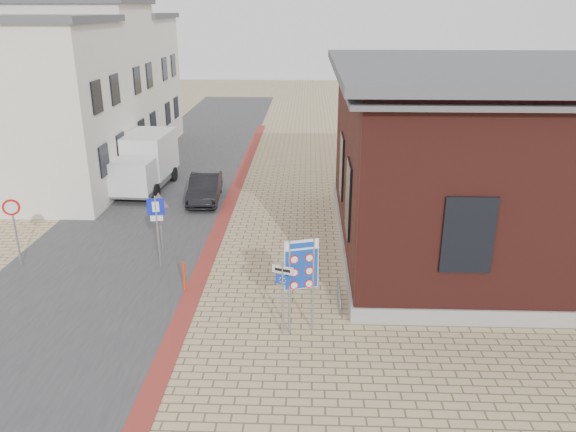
% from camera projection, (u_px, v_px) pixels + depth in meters
% --- Properties ---
extents(ground, '(120.00, 120.00, 0.00)m').
position_uv_depth(ground, '(246.00, 340.00, 15.43)').
color(ground, tan).
rests_on(ground, ground).
extents(road_strip, '(7.00, 60.00, 0.02)m').
position_uv_depth(road_strip, '(173.00, 181.00, 29.67)').
color(road_strip, '#38383A').
rests_on(road_strip, ground).
extents(curb_strip, '(0.60, 40.00, 0.02)m').
position_uv_depth(curb_strip, '(225.00, 214.00, 24.86)').
color(curb_strip, maroon).
rests_on(curb_strip, ground).
extents(brick_building, '(13.00, 13.00, 6.80)m').
position_uv_depth(brick_building, '(509.00, 157.00, 20.47)').
color(brick_building, gray).
rests_on(brick_building, ground).
extents(townhouse_near, '(7.40, 6.40, 8.30)m').
position_uv_depth(townhouse_near, '(32.00, 111.00, 25.61)').
color(townhouse_near, silver).
rests_on(townhouse_near, ground).
extents(townhouse_mid, '(7.40, 6.40, 9.10)m').
position_uv_depth(townhouse_mid, '(81.00, 85.00, 31.09)').
color(townhouse_mid, silver).
rests_on(townhouse_mid, ground).
extents(townhouse_far, '(7.40, 6.40, 8.30)m').
position_uv_depth(townhouse_far, '(117.00, 80.00, 36.85)').
color(townhouse_far, silver).
rests_on(townhouse_far, ground).
extents(bike_rack, '(0.08, 1.80, 0.60)m').
position_uv_depth(bike_rack, '(339.00, 295.00, 17.31)').
color(bike_rack, slate).
rests_on(bike_rack, ground).
extents(sedan, '(1.60, 3.95, 1.27)m').
position_uv_depth(sedan, '(205.00, 188.00, 26.41)').
color(sedan, black).
rests_on(sedan, ground).
extents(box_truck, '(2.43, 5.26, 2.70)m').
position_uv_depth(box_truck, '(145.00, 162.00, 27.96)').
color(box_truck, slate).
rests_on(box_truck, ground).
extents(border_sign, '(0.93, 0.32, 2.80)m').
position_uv_depth(border_sign, '(301.00, 267.00, 15.15)').
color(border_sign, gray).
rests_on(border_sign, ground).
extents(essen_sign, '(0.58, 0.25, 2.25)m').
position_uv_depth(essen_sign, '(283.00, 288.00, 15.16)').
color(essen_sign, gray).
rests_on(essen_sign, ground).
extents(parking_sign, '(0.58, 0.12, 2.64)m').
position_uv_depth(parking_sign, '(157.00, 219.00, 19.14)').
color(parking_sign, gray).
rests_on(parking_sign, ground).
extents(yield_sign, '(0.78, 0.24, 2.23)m').
position_uv_depth(yield_sign, '(159.00, 208.00, 20.60)').
color(yield_sign, gray).
rests_on(yield_sign, ground).
extents(speed_sign, '(0.55, 0.24, 2.47)m').
position_uv_depth(speed_sign, '(14.00, 221.00, 19.36)').
color(speed_sign, gray).
rests_on(speed_sign, ground).
extents(bollard, '(0.10, 0.10, 1.01)m').
position_uv_depth(bollard, '(184.00, 276.00, 17.96)').
color(bollard, red).
rests_on(bollard, ground).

